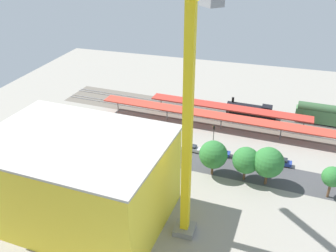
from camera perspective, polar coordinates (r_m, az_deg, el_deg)
The scene contains 27 objects.
ground_plane at distance 88.82m, azimuth 3.34°, elevation -3.90°, with size 145.20×145.20×0.00m, color gray.
rail_bed at distance 107.29m, azimuth 6.14°, elevation 1.93°, with size 90.75×13.44×0.01m, color #665E54.
street_asphalt at distance 85.94m, azimuth 2.77°, elevation -5.09°, with size 90.75×9.00×0.01m, color #424244.
track_rails at distance 107.21m, azimuth 6.14°, elevation 2.02°, with size 90.58×12.63×0.12m.
platform_canopy_near at distance 97.45m, azimuth 8.50°, elevation 1.52°, with size 69.74×8.56×4.11m.
platform_canopy_far at distance 103.51m, azimuth 9.57°, elevation 2.93°, with size 45.95×6.94×3.89m.
locomotive at distance 107.69m, azimuth 13.15°, elevation 2.46°, with size 14.41×3.40×4.91m.
passenger_coach at distance 108.30m, azimuth 24.31°, elevation 1.59°, with size 18.14×3.98×6.06m.
parked_car_0 at distance 86.99m, azimuth 17.48°, elevation -5.49°, with size 4.83×1.83×1.71m.
parked_car_1 at distance 86.79m, azimuth 12.52°, elevation -4.80°, with size 4.50×1.95×1.85m.
parked_car_2 at distance 87.45m, azimuth 8.36°, elevation -4.21°, with size 4.52×2.04×1.54m.
parked_car_3 at distance 88.45m, azimuth 3.66°, elevation -3.52°, with size 4.94×2.18×1.58m.
parked_car_4 at distance 90.07m, azimuth -0.65°, elevation -2.77°, with size 4.44×1.83×1.77m.
parked_car_5 at distance 91.72m, azimuth -4.67°, elevation -2.34°, with size 4.90×2.12×1.51m.
parked_car_6 at distance 94.30m, azimuth -8.62°, elevation -1.59°, with size 4.39×1.93×1.81m.
construction_building at distance 67.56m, azimuth -13.99°, elevation -8.13°, with size 31.48×22.18×15.95m, color yellow.
construction_roof_slab at distance 63.21m, azimuth -14.84°, elevation -2.13°, with size 32.08×22.78×0.40m, color #B7B2A8.
tower_crane at distance 54.32m, azimuth 2.34°, elevation 3.05°, with size 18.82×18.32×41.50m.
box_truck_0 at distance 89.38m, azimuth -15.18°, elevation -3.47°, with size 8.58×2.86×3.42m.
box_truck_1 at distance 87.50m, azimuth -13.94°, elevation -4.06°, with size 9.17×2.75×3.35m.
street_tree_0 at distance 81.28m, azimuth -2.68°, elevation -3.17°, with size 4.82×4.82×7.27m.
street_tree_1 at distance 77.94m, azimuth 12.26°, elevation -5.34°, with size 5.74×5.74×7.75m.
street_tree_2 at distance 78.23m, azimuth 24.62°, elevation -7.36°, with size 4.11×4.11×7.01m.
street_tree_3 at distance 77.35m, azimuth 15.64°, elevation -5.59°, with size 6.39×6.39×8.64m.
street_tree_4 at distance 83.70m, azimuth -7.02°, elevation -1.89°, with size 5.01×5.01×7.98m.
street_tree_5 at distance 78.31m, azimuth 7.18°, elevation -4.53°, with size 6.16×6.16×8.14m.
traffic_light at distance 86.81m, azimuth 7.24°, elevation -1.37°, with size 0.50×0.36×7.02m.
Camera 1 is at (-17.11, 73.46, 46.91)m, focal length 38.44 mm.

